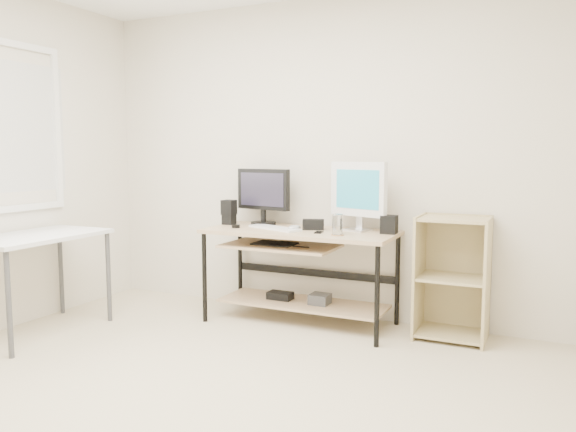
# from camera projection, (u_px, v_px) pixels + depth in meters

# --- Properties ---
(room) EXTENTS (4.01, 4.01, 2.62)m
(room) POSITION_uv_depth(u_px,v_px,m) (153.00, 159.00, 2.94)
(room) COLOR beige
(room) RESTS_ON ground
(desk) EXTENTS (1.50, 0.65, 0.75)m
(desk) POSITION_uv_depth(u_px,v_px,m) (297.00, 256.00, 4.44)
(desk) COLOR tan
(desk) RESTS_ON ground
(side_table) EXTENTS (0.60, 1.00, 0.75)m
(side_table) POSITION_uv_depth(u_px,v_px,m) (36.00, 245.00, 4.16)
(side_table) COLOR silver
(side_table) RESTS_ON ground
(shelf_unit) EXTENTS (0.50, 0.40, 0.90)m
(shelf_unit) POSITION_uv_depth(u_px,v_px,m) (453.00, 277.00, 4.10)
(shelf_unit) COLOR tan
(shelf_unit) RESTS_ON ground
(black_monitor) EXTENTS (0.51, 0.21, 0.47)m
(black_monitor) POSITION_uv_depth(u_px,v_px,m) (263.00, 193.00, 4.71)
(black_monitor) COLOR black
(black_monitor) RESTS_ON desk
(white_imac) EXTENTS (0.49, 0.20, 0.53)m
(white_imac) POSITION_uv_depth(u_px,v_px,m) (358.00, 191.00, 4.32)
(white_imac) COLOR silver
(white_imac) RESTS_ON desk
(keyboard) EXTENTS (0.50, 0.31, 0.02)m
(keyboard) POSITION_uv_depth(u_px,v_px,m) (275.00, 228.00, 4.45)
(keyboard) COLOR silver
(keyboard) RESTS_ON desk
(mouse) EXTENTS (0.11, 0.14, 0.04)m
(mouse) POSITION_uv_depth(u_px,v_px,m) (294.00, 228.00, 4.38)
(mouse) COLOR #AEAEB2
(mouse) RESTS_ON desk
(center_speaker) EXTENTS (0.18, 0.12, 0.08)m
(center_speaker) POSITION_uv_depth(u_px,v_px,m) (313.00, 225.00, 4.41)
(center_speaker) COLOR black
(center_speaker) RESTS_ON desk
(speaker_left) EXTENTS (0.10, 0.10, 0.21)m
(speaker_left) POSITION_uv_depth(u_px,v_px,m) (229.00, 212.00, 4.74)
(speaker_left) COLOR black
(speaker_left) RESTS_ON desk
(speaker_right) EXTENTS (0.12, 0.12, 0.14)m
(speaker_right) POSITION_uv_depth(u_px,v_px,m) (389.00, 224.00, 4.20)
(speaker_right) COLOR black
(speaker_right) RESTS_ON desk
(audio_controller) EXTENTS (0.08, 0.05, 0.15)m
(audio_controller) POSITION_uv_depth(u_px,v_px,m) (231.00, 215.00, 4.79)
(audio_controller) COLOR black
(audio_controller) RESTS_ON desk
(volume_puck) EXTENTS (0.08, 0.08, 0.03)m
(volume_puck) POSITION_uv_depth(u_px,v_px,m) (236.00, 226.00, 4.52)
(volume_puck) COLOR black
(volume_puck) RESTS_ON desk
(smartphone) EXTENTS (0.07, 0.11, 0.01)m
(smartphone) POSITION_uv_depth(u_px,v_px,m) (319.00, 232.00, 4.24)
(smartphone) COLOR black
(smartphone) RESTS_ON desk
(coaster) EXTENTS (0.11, 0.11, 0.01)m
(coaster) POSITION_uv_depth(u_px,v_px,m) (337.00, 235.00, 4.12)
(coaster) COLOR #9B7146
(coaster) RESTS_ON desk
(drinking_glass) EXTENTS (0.08, 0.08, 0.15)m
(drinking_glass) POSITION_uv_depth(u_px,v_px,m) (337.00, 224.00, 4.11)
(drinking_glass) COLOR white
(drinking_glass) RESTS_ON coaster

